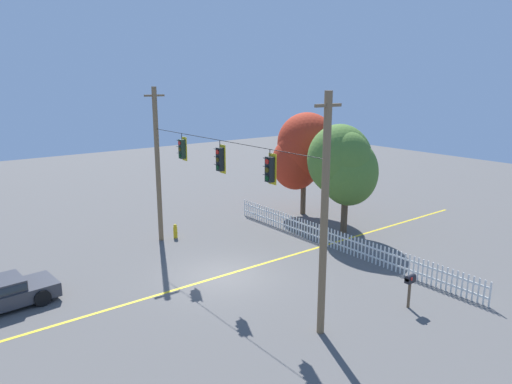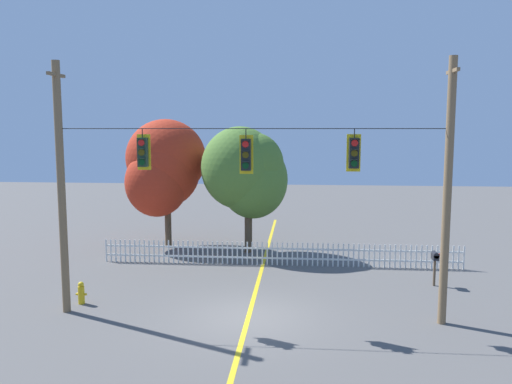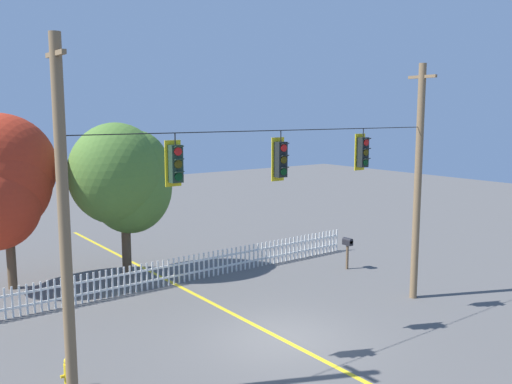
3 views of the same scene
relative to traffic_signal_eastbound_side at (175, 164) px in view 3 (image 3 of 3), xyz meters
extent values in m
plane|color=#565451|center=(3.35, -0.01, -5.32)|extent=(80.00, 80.00, 0.00)
cube|color=gold|center=(3.35, -0.01, -5.32)|extent=(0.16, 36.00, 0.01)
cylinder|color=brown|center=(-2.73, -0.01, -1.22)|extent=(0.25, 0.25, 8.20)
cylinder|color=brown|center=(9.44, -0.01, -1.22)|extent=(0.25, 0.25, 8.20)
cube|color=brown|center=(-2.73, -0.01, 2.43)|extent=(0.10, 1.10, 0.10)
cube|color=brown|center=(9.44, -0.01, 2.43)|extent=(0.10, 1.10, 0.10)
cylinder|color=black|center=(3.35, -0.01, 0.74)|extent=(11.97, 0.02, 0.02)
cylinder|color=black|center=(0.00, -0.01, 0.60)|extent=(0.03, 0.03, 0.29)
cube|color=yellow|center=(0.00, 0.12, 0.00)|extent=(0.43, 0.02, 1.13)
cube|color=#1E3323|center=(0.00, -0.01, 0.00)|extent=(0.30, 0.24, 0.91)
cylinder|color=red|center=(0.00, -0.14, 0.30)|extent=(0.20, 0.03, 0.20)
cube|color=#1E3323|center=(0.00, -0.19, 0.42)|extent=(0.22, 0.12, 0.06)
cylinder|color=#463B09|center=(0.00, -0.14, 0.00)|extent=(0.20, 0.03, 0.20)
cube|color=#1E3323|center=(0.00, -0.19, 0.11)|extent=(0.22, 0.12, 0.06)
cylinder|color=#073513|center=(0.00, -0.14, -0.31)|extent=(0.20, 0.03, 0.20)
cube|color=#1E3323|center=(0.00, -0.19, -0.19)|extent=(0.22, 0.12, 0.06)
cylinder|color=black|center=(3.29, -0.01, 0.58)|extent=(0.03, 0.03, 0.31)
cube|color=yellow|center=(3.29, 0.12, -0.07)|extent=(0.43, 0.02, 1.22)
cube|color=black|center=(3.29, -0.01, -0.07)|extent=(0.30, 0.24, 0.98)
cylinder|color=red|center=(3.29, -0.14, 0.26)|extent=(0.20, 0.03, 0.20)
cube|color=black|center=(3.29, -0.19, 0.38)|extent=(0.22, 0.12, 0.06)
cylinder|color=#463B09|center=(3.29, -0.14, -0.07)|extent=(0.20, 0.03, 0.20)
cube|color=black|center=(3.29, -0.19, 0.05)|extent=(0.22, 0.12, 0.06)
cylinder|color=#073513|center=(3.29, -0.14, -0.39)|extent=(0.20, 0.03, 0.20)
cube|color=black|center=(3.29, -0.19, -0.28)|extent=(0.22, 0.12, 0.06)
cylinder|color=black|center=(6.61, -0.01, 0.60)|extent=(0.03, 0.03, 0.28)
cube|color=yellow|center=(6.61, 0.12, 0.00)|extent=(0.43, 0.02, 1.15)
cube|color=black|center=(6.61, -0.01, 0.00)|extent=(0.30, 0.24, 0.93)
cylinder|color=red|center=(6.61, -0.14, 0.31)|extent=(0.20, 0.03, 0.20)
cube|color=black|center=(6.61, -0.19, 0.42)|extent=(0.22, 0.12, 0.06)
cylinder|color=#463B09|center=(6.61, -0.14, 0.00)|extent=(0.20, 0.03, 0.20)
cube|color=black|center=(6.61, -0.19, 0.11)|extent=(0.22, 0.12, 0.06)
cylinder|color=#073513|center=(6.61, -0.14, -0.31)|extent=(0.20, 0.03, 0.20)
cube|color=black|center=(6.61, -0.19, -0.20)|extent=(0.22, 0.12, 0.06)
cube|color=silver|center=(-2.73, 6.46, -4.80)|extent=(0.06, 0.04, 1.04)
cube|color=silver|center=(-2.51, 6.46, -4.80)|extent=(0.06, 0.04, 1.04)
cube|color=silver|center=(-2.28, 6.46, -4.80)|extent=(0.06, 0.04, 1.04)
cube|color=silver|center=(-2.06, 6.46, -4.80)|extent=(0.06, 0.04, 1.04)
cube|color=silver|center=(-1.84, 6.46, -4.80)|extent=(0.06, 0.04, 1.04)
cube|color=silver|center=(-1.61, 6.46, -4.80)|extent=(0.06, 0.04, 1.04)
cube|color=silver|center=(-1.39, 6.46, -4.80)|extent=(0.06, 0.04, 1.04)
cube|color=silver|center=(-1.16, 6.46, -4.80)|extent=(0.06, 0.04, 1.04)
cube|color=silver|center=(-0.94, 6.46, -4.80)|extent=(0.06, 0.04, 1.04)
cube|color=silver|center=(-0.72, 6.46, -4.80)|extent=(0.06, 0.04, 1.04)
cube|color=silver|center=(-0.49, 6.46, -4.80)|extent=(0.06, 0.04, 1.04)
cube|color=silver|center=(-0.27, 6.46, -4.80)|extent=(0.06, 0.04, 1.04)
cube|color=silver|center=(-0.04, 6.46, -4.80)|extent=(0.06, 0.04, 1.04)
cube|color=silver|center=(0.18, 6.46, -4.80)|extent=(0.06, 0.04, 1.04)
cube|color=silver|center=(0.41, 6.46, -4.80)|extent=(0.06, 0.04, 1.04)
cube|color=silver|center=(0.63, 6.46, -4.80)|extent=(0.06, 0.04, 1.04)
cube|color=silver|center=(0.85, 6.46, -4.80)|extent=(0.06, 0.04, 1.04)
cube|color=silver|center=(1.08, 6.46, -4.80)|extent=(0.06, 0.04, 1.04)
cube|color=silver|center=(1.30, 6.46, -4.80)|extent=(0.06, 0.04, 1.04)
cube|color=silver|center=(1.53, 6.46, -4.80)|extent=(0.06, 0.04, 1.04)
cube|color=silver|center=(1.75, 6.46, -4.80)|extent=(0.06, 0.04, 1.04)
cube|color=silver|center=(1.98, 6.46, -4.80)|extent=(0.06, 0.04, 1.04)
cube|color=silver|center=(2.20, 6.46, -4.80)|extent=(0.06, 0.04, 1.04)
cube|color=silver|center=(2.42, 6.46, -4.80)|extent=(0.06, 0.04, 1.04)
cube|color=silver|center=(2.65, 6.46, -4.80)|extent=(0.06, 0.04, 1.04)
cube|color=silver|center=(2.87, 6.46, -4.80)|extent=(0.06, 0.04, 1.04)
cube|color=silver|center=(3.10, 6.46, -4.80)|extent=(0.06, 0.04, 1.04)
cube|color=silver|center=(3.32, 6.46, -4.80)|extent=(0.06, 0.04, 1.04)
cube|color=silver|center=(3.55, 6.46, -4.80)|extent=(0.06, 0.04, 1.04)
cube|color=silver|center=(3.77, 6.46, -4.80)|extent=(0.06, 0.04, 1.04)
cube|color=silver|center=(3.99, 6.46, -4.80)|extent=(0.06, 0.04, 1.04)
cube|color=silver|center=(4.22, 6.46, -4.80)|extent=(0.06, 0.04, 1.04)
cube|color=silver|center=(4.44, 6.46, -4.80)|extent=(0.06, 0.04, 1.04)
cube|color=silver|center=(4.67, 6.46, -4.80)|extent=(0.06, 0.04, 1.04)
cube|color=silver|center=(4.89, 6.46, -4.80)|extent=(0.06, 0.04, 1.04)
cube|color=silver|center=(5.11, 6.46, -4.80)|extent=(0.06, 0.04, 1.04)
cube|color=silver|center=(5.34, 6.46, -4.80)|extent=(0.06, 0.04, 1.04)
cube|color=silver|center=(5.56, 6.46, -4.80)|extent=(0.06, 0.04, 1.04)
cube|color=silver|center=(5.79, 6.46, -4.80)|extent=(0.06, 0.04, 1.04)
cube|color=silver|center=(6.01, 6.46, -4.80)|extent=(0.06, 0.04, 1.04)
cube|color=silver|center=(6.24, 6.46, -4.80)|extent=(0.06, 0.04, 1.04)
cube|color=silver|center=(6.46, 6.46, -4.80)|extent=(0.06, 0.04, 1.04)
cube|color=silver|center=(6.68, 6.46, -4.80)|extent=(0.06, 0.04, 1.04)
cube|color=silver|center=(6.91, 6.46, -4.80)|extent=(0.06, 0.04, 1.04)
cube|color=silver|center=(7.13, 6.46, -4.80)|extent=(0.06, 0.04, 1.04)
cube|color=silver|center=(7.36, 6.46, -4.80)|extent=(0.06, 0.04, 1.04)
cube|color=silver|center=(7.58, 6.46, -4.80)|extent=(0.06, 0.04, 1.04)
cube|color=silver|center=(7.81, 6.46, -4.80)|extent=(0.06, 0.04, 1.04)
cube|color=silver|center=(8.03, 6.46, -4.80)|extent=(0.06, 0.04, 1.04)
cube|color=silver|center=(8.25, 6.46, -4.80)|extent=(0.06, 0.04, 1.04)
cube|color=silver|center=(8.48, 6.46, -4.80)|extent=(0.06, 0.04, 1.04)
cube|color=silver|center=(8.70, 6.46, -4.80)|extent=(0.06, 0.04, 1.04)
cube|color=silver|center=(8.93, 6.46, -4.80)|extent=(0.06, 0.04, 1.04)
cube|color=silver|center=(9.15, 6.46, -4.80)|extent=(0.06, 0.04, 1.04)
cube|color=silver|center=(9.38, 6.46, -4.80)|extent=(0.06, 0.04, 1.04)
cube|color=silver|center=(9.60, 6.46, -4.80)|extent=(0.06, 0.04, 1.04)
cube|color=silver|center=(9.82, 6.46, -4.80)|extent=(0.06, 0.04, 1.04)
cube|color=silver|center=(10.05, 6.46, -4.80)|extent=(0.06, 0.04, 1.04)
cube|color=silver|center=(10.27, 6.46, -4.80)|extent=(0.06, 0.04, 1.04)
cube|color=silver|center=(10.50, 6.46, -4.80)|extent=(0.06, 0.04, 1.04)
cube|color=silver|center=(10.72, 6.46, -4.80)|extent=(0.06, 0.04, 1.04)
cube|color=silver|center=(10.94, 6.46, -4.80)|extent=(0.06, 0.04, 1.04)
cube|color=silver|center=(11.17, 6.46, -4.80)|extent=(0.06, 0.04, 1.04)
cube|color=silver|center=(11.39, 6.46, -4.80)|extent=(0.06, 0.04, 1.04)
cube|color=silver|center=(11.62, 6.46, -4.80)|extent=(0.06, 0.04, 1.04)
cube|color=silver|center=(11.84, 6.46, -4.80)|extent=(0.06, 0.04, 1.04)
cube|color=silver|center=(12.07, 6.46, -4.80)|extent=(0.06, 0.04, 1.04)
cube|color=silver|center=(4.11, 6.49, -5.01)|extent=(15.92, 0.03, 0.08)
cube|color=silver|center=(4.11, 6.49, -4.57)|extent=(15.92, 0.03, 0.08)
cylinder|color=brown|center=(-1.78, 9.65, -4.11)|extent=(0.33, 0.33, 2.42)
ellipsoid|color=#B22D19|center=(-1.92, 9.81, -1.25)|extent=(3.62, 3.42, 4.02)
cylinder|color=brown|center=(2.46, 8.87, -4.04)|extent=(0.37, 0.37, 2.56)
ellipsoid|color=#4C752D|center=(2.70, 8.79, -1.73)|extent=(3.36, 3.04, 3.77)
ellipsoid|color=#4C752D|center=(2.07, 8.70, -1.14)|extent=(3.78, 3.41, 4.00)
ellipsoid|color=#4C752D|center=(2.80, 8.50, -0.99)|extent=(2.79, 2.29, 3.08)
cylinder|color=gold|center=(-2.57, 0.77, -5.01)|extent=(0.22, 0.22, 0.63)
sphere|color=gold|center=(-2.57, 0.77, -4.63)|extent=(0.20, 0.20, 0.20)
cylinder|color=gold|center=(-2.72, 0.77, -4.98)|extent=(0.08, 0.08, 0.08)
cylinder|color=gold|center=(-2.42, 0.77, -4.98)|extent=(0.08, 0.08, 0.08)
cube|color=brown|center=(10.20, 3.97, -4.81)|extent=(0.08, 0.08, 1.03)
cube|color=black|center=(10.20, 3.97, -4.18)|extent=(0.22, 0.44, 0.20)
cylinder|color=black|center=(10.20, 3.97, -4.08)|extent=(0.22, 0.44, 0.22)
cube|color=red|center=(10.33, 3.87, -4.07)|extent=(0.02, 0.08, 0.12)
camera|label=1|loc=(19.69, -10.69, 3.18)|focal=32.87mm
camera|label=2|loc=(4.97, -15.95, 0.73)|focal=36.14mm
camera|label=3|loc=(-6.37, -11.81, 1.21)|focal=38.60mm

